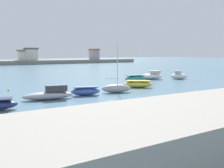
# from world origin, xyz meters

# --- Properties ---
(ground_plane) EXTENTS (400.00, 400.00, 0.00)m
(ground_plane) POSITION_xyz_m (0.00, 0.00, 0.00)
(ground_plane) COLOR slate
(seawall_embankment) EXTENTS (84.22, 6.63, 2.29)m
(seawall_embankment) POSITION_xyz_m (0.00, -6.29, 1.15)
(seawall_embankment) COLOR gray
(seawall_embankment) RESTS_ON ground
(moored_boat_2) EXTENTS (5.75, 2.40, 1.58)m
(moored_boat_2) POSITION_xyz_m (-2.22, 10.99, 0.58)
(moored_boat_2) COLOR #9E9EA3
(moored_boat_2) RESTS_ON ground
(moored_boat_3) EXTENTS (3.79, 2.24, 1.08)m
(moored_boat_3) POSITION_xyz_m (2.30, 11.36, 0.52)
(moored_boat_3) COLOR #3856A8
(moored_boat_3) RESTS_ON ground
(moored_boat_4) EXTENTS (4.05, 2.41, 6.57)m
(moored_boat_4) POSITION_xyz_m (6.58, 11.10, 0.58)
(moored_boat_4) COLOR #9E9EA3
(moored_boat_4) RESTS_ON ground
(moored_boat_5) EXTENTS (4.42, 3.58, 1.06)m
(moored_boat_5) POSITION_xyz_m (11.83, 13.46, 0.51)
(moored_boat_5) COLOR yellow
(moored_boat_5) RESTS_ON ground
(moored_boat_6) EXTENTS (4.32, 1.72, 1.19)m
(moored_boat_6) POSITION_xyz_m (15.73, 19.59, 0.58)
(moored_boat_6) COLOR teal
(moored_boat_6) RESTS_ON ground
(moored_boat_7) EXTENTS (5.31, 3.28, 1.65)m
(moored_boat_7) POSITION_xyz_m (20.65, 21.22, 0.63)
(moored_boat_7) COLOR white
(moored_boat_7) RESTS_ON ground
(moored_boat_8) EXTENTS (3.31, 2.94, 1.65)m
(moored_boat_8) POSITION_xyz_m (25.51, 18.65, 0.63)
(moored_boat_8) COLOR white
(moored_boat_8) RESTS_ON ground
(mooring_buoy_0) EXTENTS (0.43, 0.43, 0.43)m
(mooring_buoy_0) POSITION_xyz_m (29.47, 23.52, 0.21)
(mooring_buoy_0) COLOR white
(mooring_buoy_0) RESTS_ON ground
(mooring_buoy_2) EXTENTS (0.30, 0.30, 0.30)m
(mooring_buoy_2) POSITION_xyz_m (-5.48, 19.63, 0.15)
(mooring_buoy_2) COLOR yellow
(mooring_buoy_2) RESTS_ON ground
(mooring_buoy_3) EXTENTS (0.34, 0.34, 0.34)m
(mooring_buoy_3) POSITION_xyz_m (15.83, 5.89, 0.17)
(mooring_buoy_3) COLOR white
(mooring_buoy_3) RESTS_ON ground
(distant_shoreline) EXTENTS (131.90, 11.29, 8.34)m
(distant_shoreline) POSITION_xyz_m (0.37, 96.73, 1.62)
(distant_shoreline) COLOR gray
(distant_shoreline) RESTS_ON ground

